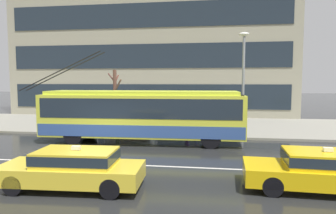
% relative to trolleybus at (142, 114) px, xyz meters
% --- Properties ---
extents(ground_plane, '(160.00, 160.00, 0.00)m').
position_rel_trolleybus_xyz_m(ground_plane, '(-1.57, -3.43, -1.61)').
color(ground_plane, '#252728').
extents(sidewalk_slab, '(80.00, 10.00, 0.14)m').
position_rel_trolleybus_xyz_m(sidewalk_slab, '(-1.57, 6.60, -1.54)').
color(sidewalk_slab, gray).
rests_on(sidewalk_slab, ground_plane).
extents(lane_centre_line, '(72.00, 0.14, 0.01)m').
position_rel_trolleybus_xyz_m(lane_centre_line, '(-1.57, -4.63, -1.60)').
color(lane_centre_line, silver).
rests_on(lane_centre_line, ground_plane).
extents(trolleybus, '(12.80, 2.82, 5.14)m').
position_rel_trolleybus_xyz_m(trolleybus, '(0.00, 0.00, 0.00)').
color(trolleybus, yellow).
rests_on(trolleybus, ground_plane).
extents(taxi_oncoming_near, '(4.65, 1.98, 1.39)m').
position_rel_trolleybus_xyz_m(taxi_oncoming_near, '(-0.50, -7.58, -0.90)').
color(taxi_oncoming_near, yellow).
rests_on(taxi_oncoming_near, ground_plane).
extents(taxi_oncoming_far, '(4.76, 2.02, 1.39)m').
position_rel_trolleybus_xyz_m(taxi_oncoming_far, '(7.38, -6.63, -0.90)').
color(taxi_oncoming_far, yellow).
rests_on(taxi_oncoming_far, ground_plane).
extents(bus_shelter, '(4.06, 1.69, 2.42)m').
position_rel_trolleybus_xyz_m(bus_shelter, '(-1.84, 3.53, 0.36)').
color(bus_shelter, gray).
rests_on(bus_shelter, sidewalk_slab).
extents(pedestrian_at_shelter, '(1.05, 1.05, 1.95)m').
position_rel_trolleybus_xyz_m(pedestrian_at_shelter, '(2.19, 3.22, 0.06)').
color(pedestrian_at_shelter, '#30214C').
rests_on(pedestrian_at_shelter, sidewalk_slab).
extents(pedestrian_approaching_curb, '(1.54, 1.54, 1.90)m').
position_rel_trolleybus_xyz_m(pedestrian_approaching_curb, '(-2.36, 2.54, 0.09)').
color(pedestrian_approaching_curb, black).
rests_on(pedestrian_approaching_curb, sidewalk_slab).
extents(pedestrian_walking_past, '(1.32, 1.32, 2.06)m').
position_rel_trolleybus_xyz_m(pedestrian_walking_past, '(2.77, 4.54, 0.14)').
color(pedestrian_walking_past, navy).
rests_on(pedestrian_walking_past, sidewalk_slab).
extents(street_lamp, '(0.60, 0.32, 6.23)m').
position_rel_trolleybus_xyz_m(street_lamp, '(5.70, 2.28, 2.25)').
color(street_lamp, gray).
rests_on(street_lamp, sidewalk_slab).
extents(street_tree_bare, '(1.62, 1.94, 4.14)m').
position_rel_trolleybus_xyz_m(street_tree_bare, '(-3.22, 4.93, 0.81)').
color(street_tree_bare, brown).
rests_on(street_tree_bare, sidewalk_slab).
extents(office_tower_corner_left, '(28.21, 13.15, 22.91)m').
position_rel_trolleybus_xyz_m(office_tower_corner_left, '(-2.41, 17.83, 9.86)').
color(office_tower_corner_left, '#9B977F').
rests_on(office_tower_corner_left, ground_plane).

